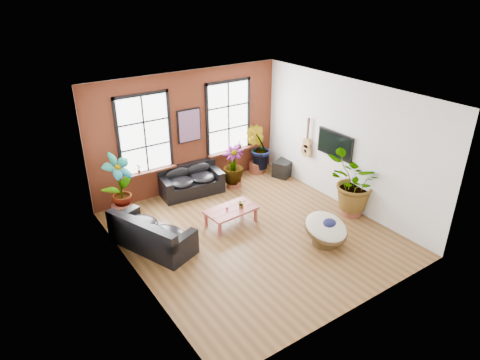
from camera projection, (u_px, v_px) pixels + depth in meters
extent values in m
cube|color=brown|center=(253.00, 234.00, 10.70)|extent=(6.00, 6.50, 0.02)
cube|color=white|center=(256.00, 95.00, 9.17)|extent=(6.00, 6.50, 0.02)
cube|color=#532113|center=(188.00, 132.00, 12.36)|extent=(6.00, 0.02, 3.50)
cube|color=silver|center=(364.00, 233.00, 7.51)|extent=(6.00, 0.02, 3.50)
cube|color=silver|center=(131.00, 205.00, 8.41)|extent=(0.02, 6.50, 3.50)
cube|color=silver|center=(345.00, 144.00, 11.46)|extent=(0.02, 6.50, 3.50)
cube|color=white|center=(145.00, 134.00, 11.55)|extent=(1.40, 0.02, 2.10)
cube|color=#3A180F|center=(149.00, 172.00, 11.96)|extent=(1.60, 0.22, 0.06)
cube|color=white|center=(228.00, 117.00, 12.92)|extent=(1.40, 0.02, 2.10)
cube|color=#3A180F|center=(230.00, 151.00, 13.33)|extent=(1.60, 0.22, 0.06)
cube|color=black|center=(192.00, 187.00, 12.59)|extent=(1.88, 1.05, 0.41)
cube|color=black|center=(187.00, 170.00, 12.67)|extent=(1.81, 0.39, 0.42)
cube|color=black|center=(165.00, 183.00, 12.12)|extent=(0.30, 0.89, 0.21)
cube|color=black|center=(216.00, 172.00, 12.80)|extent=(0.30, 0.89, 0.21)
ellipsoid|color=black|center=(181.00, 182.00, 12.29)|extent=(0.83, 0.81, 0.23)
ellipsoid|color=black|center=(177.00, 174.00, 12.43)|extent=(0.77, 0.31, 0.40)
ellipsoid|color=black|center=(203.00, 177.00, 12.59)|extent=(0.83, 0.81, 0.23)
ellipsoid|color=black|center=(199.00, 169.00, 12.72)|extent=(0.77, 0.31, 0.40)
cube|color=black|center=(153.00, 239.00, 10.10)|extent=(1.58, 2.28, 0.41)
cube|color=black|center=(141.00, 231.00, 9.67)|extent=(0.96, 2.04, 0.42)
cube|color=black|center=(182.00, 241.00, 9.48)|extent=(0.90, 0.52, 0.22)
cube|color=black|center=(124.00, 216.00, 10.44)|extent=(0.90, 0.52, 0.22)
ellipsoid|color=black|center=(167.00, 234.00, 9.80)|extent=(1.02, 1.13, 0.23)
ellipsoid|color=black|center=(158.00, 234.00, 9.55)|extent=(0.55, 0.94, 0.40)
ellipsoid|color=black|center=(141.00, 224.00, 10.23)|extent=(1.02, 1.13, 0.23)
ellipsoid|color=black|center=(132.00, 223.00, 9.98)|extent=(0.55, 0.94, 0.40)
cube|color=brown|center=(231.00, 210.00, 10.97)|extent=(1.37, 0.85, 0.06)
cube|color=#3A180F|center=(234.00, 211.00, 10.87)|extent=(1.31, 0.11, 0.00)
cube|color=#3A180F|center=(228.00, 207.00, 11.05)|extent=(1.31, 0.11, 0.00)
cube|color=brown|center=(220.00, 229.00, 10.53)|extent=(0.07, 0.07, 0.37)
cube|color=brown|center=(256.00, 214.00, 11.18)|extent=(0.07, 0.07, 0.37)
cube|color=brown|center=(206.00, 220.00, 10.95)|extent=(0.07, 0.07, 0.37)
cube|color=brown|center=(241.00, 206.00, 11.60)|extent=(0.07, 0.07, 0.37)
cylinder|color=#D0345C|center=(227.00, 208.00, 10.92)|extent=(0.08, 0.08, 0.08)
cylinder|color=#4C371B|center=(325.00, 239.00, 10.24)|extent=(0.69, 0.69, 0.24)
torus|color=#4C371B|center=(326.00, 229.00, 10.12)|extent=(1.20, 1.20, 0.48)
ellipsoid|color=silver|center=(326.00, 227.00, 10.09)|extent=(1.16, 1.21, 0.65)
ellipsoid|color=#151742|center=(328.00, 223.00, 10.01)|extent=(0.45, 0.38, 0.18)
cube|color=black|center=(189.00, 126.00, 12.22)|extent=(0.74, 0.04, 0.98)
cube|color=#0C7F8C|center=(190.00, 126.00, 12.20)|extent=(0.66, 0.02, 0.90)
cube|color=black|center=(335.00, 144.00, 11.70)|extent=(0.06, 1.25, 0.72)
cube|color=black|center=(334.00, 145.00, 11.68)|extent=(0.01, 1.15, 0.62)
cylinder|color=#B27F4C|center=(306.00, 151.00, 12.68)|extent=(0.09, 0.38, 0.38)
cylinder|color=#B27F4C|center=(307.00, 143.00, 12.57)|extent=(0.09, 0.30, 0.30)
cylinder|color=black|center=(306.00, 151.00, 12.68)|extent=(0.09, 0.11, 0.11)
cube|color=#3A180F|center=(308.00, 131.00, 12.41)|extent=(0.04, 0.05, 0.55)
cube|color=#3A180F|center=(309.00, 120.00, 12.27)|extent=(0.06, 0.06, 0.14)
cube|color=black|center=(283.00, 169.00, 13.67)|extent=(0.75, 0.69, 0.50)
cylinder|color=brown|center=(122.00, 211.00, 11.33)|extent=(0.58, 0.58, 0.38)
cylinder|color=brown|center=(257.00, 167.00, 13.96)|extent=(0.52, 0.52, 0.35)
cylinder|color=brown|center=(352.00, 208.00, 11.47)|extent=(0.53, 0.53, 0.39)
cylinder|color=brown|center=(234.00, 181.00, 13.03)|extent=(0.57, 0.57, 0.33)
imported|color=#2C4E14|center=(120.00, 184.00, 11.03)|extent=(1.04, 0.91, 1.65)
imported|color=#2C4E14|center=(258.00, 148.00, 13.65)|extent=(0.99, 0.98, 1.41)
imported|color=#2C4E14|center=(355.00, 183.00, 11.11)|extent=(1.65, 1.50, 1.60)
imported|color=#2C4E14|center=(233.00, 165.00, 12.78)|extent=(0.90, 0.90, 1.15)
imported|color=#2C4E14|center=(241.00, 204.00, 10.96)|extent=(0.21, 0.18, 0.24)
imported|color=#2C4E14|center=(139.00, 169.00, 11.74)|extent=(0.17, 0.17, 0.27)
imported|color=#2C4E14|center=(239.00, 144.00, 13.44)|extent=(0.19, 0.19, 0.27)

